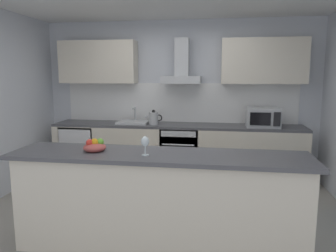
{
  "coord_description": "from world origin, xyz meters",
  "views": [
    {
      "loc": [
        0.66,
        -3.62,
        1.7
      ],
      "look_at": [
        0.04,
        0.41,
        1.05
      ],
      "focal_mm": 34.45,
      "sensor_mm": 36.0,
      "label": 1
    }
  ],
  "objects": [
    {
      "name": "microwave",
      "position": [
        1.35,
        1.47,
        1.05
      ],
      "size": [
        0.5,
        0.38,
        0.3
      ],
      "color": "#B7BABC",
      "rests_on": "counter_back"
    },
    {
      "name": "ground",
      "position": [
        0.0,
        0.0,
        -0.01
      ],
      "size": [
        5.61,
        4.69,
        0.02
      ],
      "primitive_type": "cube",
      "color": "gray"
    },
    {
      "name": "backsplash_tile",
      "position": [
        0.0,
        1.83,
        1.23
      ],
      "size": [
        3.92,
        0.02,
        0.66
      ],
      "primitive_type": "cube",
      "color": "white"
    },
    {
      "name": "wine_glass",
      "position": [
        0.01,
        -0.8,
        1.09
      ],
      "size": [
        0.08,
        0.08,
        0.18
      ],
      "color": "silver",
      "rests_on": "counter_island"
    },
    {
      "name": "upper_cabinets",
      "position": [
        -0.0,
        1.67,
        1.91
      ],
      "size": [
        4.0,
        0.32,
        0.7
      ],
      "color": "beige"
    },
    {
      "name": "oven",
      "position": [
        0.07,
        1.5,
        0.46
      ],
      "size": [
        0.6,
        0.62,
        0.8
      ],
      "color": "slate",
      "rests_on": "ground"
    },
    {
      "name": "refrigerator",
      "position": [
        -1.63,
        1.5,
        0.43
      ],
      "size": [
        0.58,
        0.6,
        0.85
      ],
      "color": "white",
      "rests_on": "ground"
    },
    {
      "name": "kettle",
      "position": [
        -0.37,
        1.46,
        1.01
      ],
      "size": [
        0.29,
        0.15,
        0.24
      ],
      "color": "#B7BABC",
      "rests_on": "counter_back"
    },
    {
      "name": "range_hood",
      "position": [
        0.07,
        1.63,
        1.79
      ],
      "size": [
        0.62,
        0.45,
        0.72
      ],
      "color": "#B7BABC"
    },
    {
      "name": "counter_back",
      "position": [
        0.0,
        1.52,
        0.45
      ],
      "size": [
        4.06,
        0.6,
        0.9
      ],
      "color": "beige",
      "rests_on": "ground"
    },
    {
      "name": "fruit_bowl",
      "position": [
        -0.51,
        -0.71,
        1.01
      ],
      "size": [
        0.22,
        0.22,
        0.13
      ],
      "color": "#B24C47",
      "rests_on": "counter_island"
    },
    {
      "name": "wall_back",
      "position": [
        0.0,
        1.9,
        1.3
      ],
      "size": [
        5.61,
        0.12,
        2.6
      ],
      "primitive_type": "cube",
      "color": "silver",
      "rests_on": "ground"
    },
    {
      "name": "sink",
      "position": [
        -0.72,
        1.51,
        0.93
      ],
      "size": [
        0.5,
        0.4,
        0.26
      ],
      "color": "silver",
      "rests_on": "counter_back"
    },
    {
      "name": "counter_island",
      "position": [
        0.12,
        -0.71,
        0.49
      ],
      "size": [
        2.84,
        0.64,
        0.97
      ],
      "color": "beige",
      "rests_on": "ground"
    }
  ]
}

